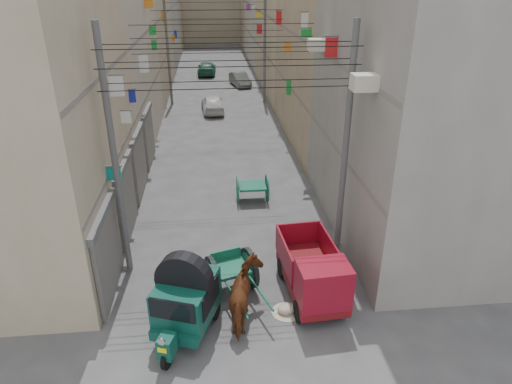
{
  "coord_description": "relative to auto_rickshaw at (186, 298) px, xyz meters",
  "views": [
    {
      "loc": [
        -0.6,
        -7.32,
        9.1
      ],
      "look_at": [
        0.79,
        6.5,
        2.46
      ],
      "focal_mm": 32.0,
      "sensor_mm": 36.0,
      "label": 1
    }
  ],
  "objects": [
    {
      "name": "overhead_cables",
      "position": [
        1.52,
        11.61,
        5.64
      ],
      "size": [
        7.4,
        22.52,
        1.12
      ],
      "color": "black",
      "rests_on": "ground"
    },
    {
      "name": "distant_car_green",
      "position": [
        0.64,
        36.59,
        -0.51
      ],
      "size": [
        1.92,
        4.32,
        1.23
      ],
      "primitive_type": "imported",
      "rotation": [
        0.0,
        0.0,
        3.1
      ],
      "color": "#205D45",
      "rests_on": "ground"
    },
    {
      "name": "utility_poles",
      "position": [
        1.52,
        14.21,
        2.87
      ],
      "size": [
        7.4,
        22.2,
        8.0
      ],
      "color": "#525254",
      "rests_on": "ground"
    },
    {
      "name": "ac_units",
      "position": [
        5.17,
        4.87,
        6.31
      ],
      "size": [
        0.7,
        6.55,
        3.35
      ],
      "color": "beige",
      "rests_on": "ground"
    },
    {
      "name": "building_row_left",
      "position": [
        -6.47,
        31.33,
        5.33
      ],
      "size": [
        8.0,
        62.0,
        14.0
      ],
      "color": "tan",
      "rests_on": "ground"
    },
    {
      "name": "second_cart",
      "position": [
        2.57,
        7.96,
        -0.48
      ],
      "size": [
        1.37,
        1.21,
        1.21
      ],
      "rotation": [
        0.0,
        0.0,
        -0.0
      ],
      "color": "#145941",
      "rests_on": "ground"
    },
    {
      "name": "tonga_cart",
      "position": [
        1.33,
        1.7,
        -0.43
      ],
      "size": [
        1.95,
        3.14,
        1.33
      ],
      "rotation": [
        0.0,
        0.0,
        0.31
      ],
      "color": "black",
      "rests_on": "ground"
    },
    {
      "name": "mini_truck",
      "position": [
        3.78,
        0.82,
        -0.23
      ],
      "size": [
        1.72,
        3.44,
        1.88
      ],
      "rotation": [
        0.0,
        0.0,
        0.07
      ],
      "color": "black",
      "rests_on": "ground"
    },
    {
      "name": "distant_car_white",
      "position": [
        1.02,
        22.63,
        -0.49
      ],
      "size": [
        1.76,
        3.82,
        1.27
      ],
      "primitive_type": "imported",
      "rotation": [
        0.0,
        0.0,
        3.21
      ],
      "color": "silver",
      "rests_on": "ground"
    },
    {
      "name": "shutters_left",
      "position": [
        -2.4,
        7.58,
        0.37
      ],
      "size": [
        0.18,
        14.4,
        2.88
      ],
      "color": "#49494E",
      "rests_on": "ground"
    },
    {
      "name": "feed_sack",
      "position": [
        2.89,
        0.45,
        -0.99
      ],
      "size": [
        0.55,
        0.44,
        0.28
      ],
      "primitive_type": "ellipsoid",
      "color": "beige",
      "rests_on": "ground"
    },
    {
      "name": "auto_rickshaw",
      "position": [
        0.0,
        0.0,
        0.0
      ],
      "size": [
        2.13,
        2.82,
        1.91
      ],
      "rotation": [
        0.0,
        0.0,
        -0.34
      ],
      "color": "black",
      "rests_on": "ground"
    },
    {
      "name": "distant_car_grey",
      "position": [
        3.61,
        31.2,
        -0.55
      ],
      "size": [
        1.94,
        3.69,
        1.16
      ],
      "primitive_type": "imported",
      "rotation": [
        0.0,
        0.0,
        0.22
      ],
      "color": "#4D524F",
      "rests_on": "ground"
    },
    {
      "name": "horse",
      "position": [
        1.69,
        0.21,
        -0.26
      ],
      "size": [
        1.18,
        2.16,
        1.74
      ],
      "primitive_type": "imported",
      "rotation": [
        0.0,
        0.0,
        3.02
      ],
      "color": "brown",
      "rests_on": "ground"
    },
    {
      "name": "building_row_right",
      "position": [
        9.52,
        31.33,
        5.33
      ],
      "size": [
        8.0,
        62.0,
        14.0
      ],
      "color": "gray",
      "rests_on": "ground"
    },
    {
      "name": "signboards",
      "position": [
        1.51,
        18.86,
        2.3
      ],
      "size": [
        8.22,
        40.52,
        5.67
      ],
      "color": "yellow",
      "rests_on": "ground"
    }
  ]
}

